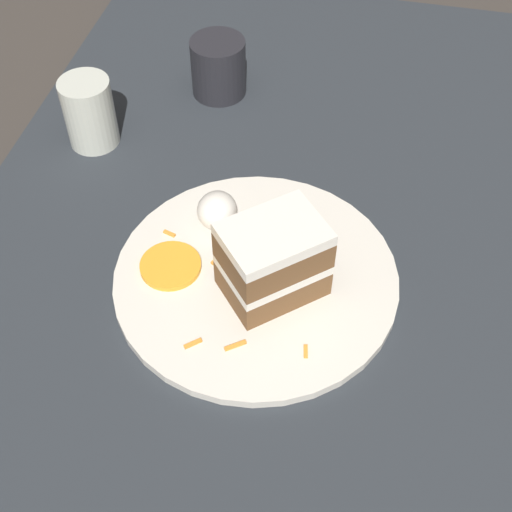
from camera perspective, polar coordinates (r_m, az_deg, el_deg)
ground_plane at (r=0.77m, az=3.06°, el=-5.43°), size 6.00×6.00×0.00m
dining_table at (r=0.76m, az=3.10°, el=-5.00°), size 1.29×0.81×0.02m
plate at (r=0.77m, az=-0.00°, el=-1.78°), size 0.31×0.31×0.01m
cake_slice at (r=0.72m, az=1.37°, el=-0.31°), size 0.12×0.12×0.09m
cream_dollop at (r=0.81m, az=-3.15°, el=3.69°), size 0.05×0.04×0.04m
orange_garnish at (r=0.78m, az=-6.85°, el=-0.77°), size 0.07×0.07×0.01m
carrot_shreds_scatter at (r=0.77m, az=-1.42°, el=-1.15°), size 0.21×0.19×0.00m
drinking_glass at (r=0.94m, az=-13.12°, el=10.82°), size 0.06×0.06×0.09m
coffee_mug at (r=1.00m, az=-3.04°, el=15.01°), size 0.07×0.07×0.08m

